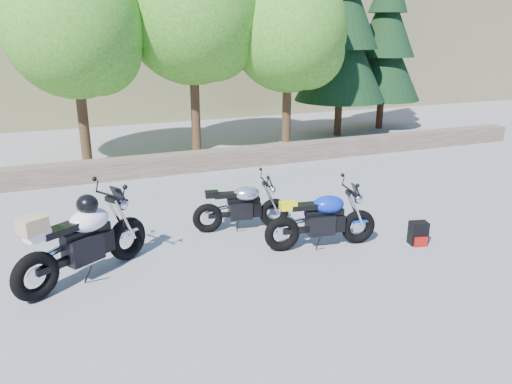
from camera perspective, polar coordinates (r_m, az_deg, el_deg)
ground at (r=8.74m, az=1.19°, el=-6.74°), size 90.00×90.00×0.00m
stone_wall at (r=13.61m, az=-7.75°, el=3.41°), size 22.00×0.55×0.50m
tree_decid_left at (r=14.46m, az=-19.69°, el=16.99°), size 3.67×3.67×5.62m
tree_decid_mid at (r=15.37m, az=-6.87°, el=19.40°), size 4.08×4.08×6.24m
tree_decid_right at (r=15.78m, az=4.15°, el=17.47°), size 3.54×3.54×5.41m
conifer_near at (r=18.07m, az=9.87°, el=17.93°), size 3.17×3.17×7.06m
conifer_far at (r=19.78m, az=14.58°, el=16.44°), size 2.82×2.82×6.27m
silver_bike at (r=9.49m, az=-1.62°, el=-1.71°), size 1.87×0.59×0.94m
white_bike at (r=8.02m, az=-19.21°, el=-5.13°), size 2.10×1.44×1.32m
blue_bike at (r=8.79m, az=7.56°, el=-3.22°), size 2.05×0.65×1.03m
backpack at (r=9.39m, az=18.06°, el=-4.53°), size 0.35×0.32×0.42m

